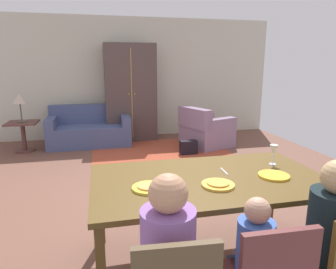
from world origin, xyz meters
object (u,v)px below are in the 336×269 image
object	(u,v)px
wine_glass	(274,151)
table_lamp	(20,100)
plate_near_child	(218,185)
couch	(90,130)
side_table	(23,132)
handbag	(188,147)
plate_near_woman	(274,176)
armoire	(130,93)
dining_table	(209,185)
person_woman	(325,248)
armchair	(205,131)
plate_near_man	(149,188)

from	to	relation	value
wine_glass	table_lamp	world-z (taller)	table_lamp
plate_near_child	wine_glass	xyz separation A→B (m)	(0.68, 0.36, 0.12)
couch	side_table	bearing A→B (deg)	-168.29
plate_near_child	wine_glass	distance (m)	0.78
handbag	plate_near_woman	bearing A→B (deg)	-94.20
plate_near_child	armoire	world-z (taller)	armoire
plate_near_child	handbag	bearing A→B (deg)	77.05
dining_table	plate_near_child	bearing A→B (deg)	-90.00
plate_near_woman	couch	xyz separation A→B (m)	(-1.59, 4.35, -0.47)
plate_near_child	armoire	bearing A→B (deg)	92.08
dining_table	side_table	xyz separation A→B (m)	(-2.32, 3.99, -0.32)
couch	handbag	bearing A→B (deg)	-32.35
couch	plate_near_child	bearing A→B (deg)	-76.36
person_woman	couch	bearing A→B (deg)	107.77
plate_near_child	armchair	bearing A→B (deg)	71.55
wine_glass	dining_table	bearing A→B (deg)	-165.14
dining_table	wine_glass	distance (m)	0.73
armoire	table_lamp	bearing A→B (deg)	-166.04
armchair	armoire	size ratio (longest dim) A/B	0.53
plate_near_woman	person_woman	bearing A→B (deg)	-89.91
person_woman	armoire	bearing A→B (deg)	97.49
plate_near_woman	side_table	xyz separation A→B (m)	(-2.84, 4.09, -0.39)
armchair	handbag	distance (m)	0.72
dining_table	person_woman	xyz separation A→B (m)	(0.52, -0.73, -0.18)
armoire	dining_table	bearing A→B (deg)	-87.83
plate_near_man	plate_near_woman	bearing A→B (deg)	1.11
person_woman	couch	size ratio (longest dim) A/B	0.67
couch	handbag	size ratio (longest dim) A/B	5.20
plate_near_child	wine_glass	bearing A→B (deg)	27.95
armchair	table_lamp	size ratio (longest dim) A/B	2.05
dining_table	armchair	size ratio (longest dim) A/B	1.70
plate_near_man	plate_near_woman	world-z (taller)	same
table_lamp	handbag	xyz separation A→B (m)	(3.07, -0.90, -0.88)
plate_near_child	handbag	distance (m)	3.42
person_woman	plate_near_woman	bearing A→B (deg)	90.09
plate_near_child	dining_table	bearing A→B (deg)	90.00
couch	handbag	xyz separation A→B (m)	(1.83, -1.16, -0.17)
wine_glass	handbag	size ratio (longest dim) A/B	0.58
armchair	side_table	world-z (taller)	armchair
wine_glass	person_woman	bearing A→B (deg)	-99.97
person_woman	couch	world-z (taller)	person_woman
plate_near_woman	table_lamp	world-z (taller)	table_lamp
dining_table	couch	world-z (taller)	couch
dining_table	handbag	xyz separation A→B (m)	(0.75, 3.09, -0.57)
dining_table	plate_near_man	world-z (taller)	plate_near_man
wine_glass	armchair	xyz separation A→B (m)	(0.57, 3.39, -0.57)
table_lamp	wine_glass	bearing A→B (deg)	-51.82
side_table	handbag	world-z (taller)	side_table
couch	plate_near_woman	bearing A→B (deg)	-69.88
couch	side_table	size ratio (longest dim) A/B	2.87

